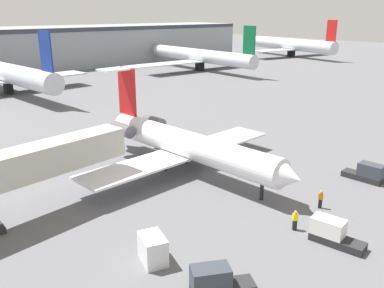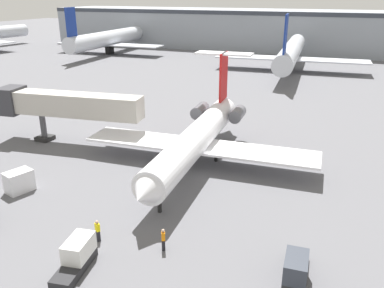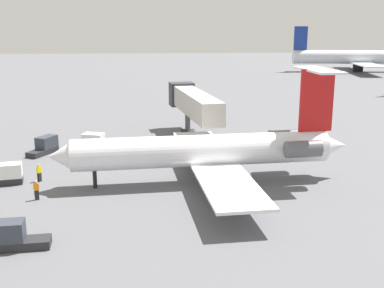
{
  "view_description": "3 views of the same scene",
  "coord_description": "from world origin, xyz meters",
  "px_view_note": "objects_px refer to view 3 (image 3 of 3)",
  "views": [
    {
      "loc": [
        -27.32,
        -30.87,
        16.72
      ],
      "look_at": [
        0.47,
        2.38,
        2.7
      ],
      "focal_mm": 38.72,
      "sensor_mm": 36.0,
      "label": 1
    },
    {
      "loc": [
        13.8,
        -33.44,
        16.98
      ],
      "look_at": [
        -0.54,
        -0.1,
        3.09
      ],
      "focal_mm": 37.08,
      "sensor_mm": 36.0,
      "label": 2
    },
    {
      "loc": [
        41.38,
        -2.54,
        14.31
      ],
      "look_at": [
        -3.68,
        0.77,
        2.96
      ],
      "focal_mm": 45.06,
      "sensor_mm": 36.0,
      "label": 3
    }
  ],
  "objects_px": {
    "regional_jet": "(211,149)",
    "ground_crew_loader": "(39,173)",
    "jet_bridge": "(193,102)",
    "cargo_container_uld": "(94,142)",
    "baggage_tug_spare": "(45,146)",
    "ground_crew_marshaller": "(36,190)",
    "parked_airliner_west_end": "(358,57)",
    "baggage_tug_lead": "(4,175)",
    "baggage_tug_trailing": "(11,237)"
  },
  "relations": [
    {
      "from": "regional_jet",
      "to": "ground_crew_loader",
      "type": "bearing_deg",
      "value": -94.96
    },
    {
      "from": "jet_bridge",
      "to": "cargo_container_uld",
      "type": "height_order",
      "value": "jet_bridge"
    },
    {
      "from": "cargo_container_uld",
      "to": "baggage_tug_spare",
      "type": "bearing_deg",
      "value": -79.25
    },
    {
      "from": "ground_crew_marshaller",
      "to": "ground_crew_loader",
      "type": "bearing_deg",
      "value": -169.55
    },
    {
      "from": "parked_airliner_west_end",
      "to": "jet_bridge",
      "type": "bearing_deg",
      "value": -33.99
    },
    {
      "from": "baggage_tug_lead",
      "to": "cargo_container_uld",
      "type": "relative_size",
      "value": 1.57
    },
    {
      "from": "baggage_tug_lead",
      "to": "baggage_tug_spare",
      "type": "distance_m",
      "value": 10.78
    },
    {
      "from": "baggage_tug_trailing",
      "to": "parked_airliner_west_end",
      "type": "bearing_deg",
      "value": 148.19
    },
    {
      "from": "cargo_container_uld",
      "to": "parked_airliner_west_end",
      "type": "bearing_deg",
      "value": 142.35
    },
    {
      "from": "baggage_tug_lead",
      "to": "baggage_tug_trailing",
      "type": "height_order",
      "value": "same"
    },
    {
      "from": "baggage_tug_trailing",
      "to": "jet_bridge",
      "type": "bearing_deg",
      "value": 154.84
    },
    {
      "from": "cargo_container_uld",
      "to": "ground_crew_loader",
      "type": "bearing_deg",
      "value": -17.95
    },
    {
      "from": "ground_crew_loader",
      "to": "cargo_container_uld",
      "type": "distance_m",
      "value": 11.76
    },
    {
      "from": "ground_crew_marshaller",
      "to": "baggage_tug_lead",
      "type": "bearing_deg",
      "value": -138.25
    },
    {
      "from": "jet_bridge",
      "to": "ground_crew_loader",
      "type": "distance_m",
      "value": 22.61
    },
    {
      "from": "ground_crew_loader",
      "to": "baggage_tug_spare",
      "type": "xyz_separation_m",
      "value": [
        -10.17,
        -1.7,
        -0.02
      ]
    },
    {
      "from": "baggage_tug_trailing",
      "to": "baggage_tug_spare",
      "type": "height_order",
      "value": "same"
    },
    {
      "from": "jet_bridge",
      "to": "cargo_container_uld",
      "type": "relative_size",
      "value": 6.78
    },
    {
      "from": "baggage_tug_spare",
      "to": "baggage_tug_lead",
      "type": "bearing_deg",
      "value": -6.86
    },
    {
      "from": "regional_jet",
      "to": "baggage_tug_trailing",
      "type": "bearing_deg",
      "value": -49.0
    },
    {
      "from": "ground_crew_marshaller",
      "to": "baggage_tug_lead",
      "type": "distance_m",
      "value": 5.84
    },
    {
      "from": "jet_bridge",
      "to": "cargo_container_uld",
      "type": "xyz_separation_m",
      "value": [
        4.83,
        -11.86,
        -3.72
      ]
    },
    {
      "from": "jet_bridge",
      "to": "parked_airliner_west_end",
      "type": "bearing_deg",
      "value": 146.01
    },
    {
      "from": "jet_bridge",
      "to": "ground_crew_loader",
      "type": "bearing_deg",
      "value": -44.02
    },
    {
      "from": "ground_crew_loader",
      "to": "parked_airliner_west_end",
      "type": "xyz_separation_m",
      "value": [
        -99.73,
        71.93,
        3.46
      ]
    },
    {
      "from": "ground_crew_marshaller",
      "to": "baggage_tug_spare",
      "type": "distance_m",
      "value": 15.28
    },
    {
      "from": "ground_crew_marshaller",
      "to": "baggage_tug_trailing",
      "type": "height_order",
      "value": "baggage_tug_trailing"
    },
    {
      "from": "regional_jet",
      "to": "jet_bridge",
      "type": "distance_m",
      "value": 17.47
    },
    {
      "from": "regional_jet",
      "to": "ground_crew_marshaller",
      "type": "relative_size",
      "value": 16.34
    },
    {
      "from": "ground_crew_loader",
      "to": "baggage_tug_lead",
      "type": "relative_size",
      "value": 0.4
    },
    {
      "from": "jet_bridge",
      "to": "ground_crew_loader",
      "type": "relative_size",
      "value": 10.69
    },
    {
      "from": "baggage_tug_spare",
      "to": "parked_airliner_west_end",
      "type": "distance_m",
      "value": 115.99
    },
    {
      "from": "ground_crew_loader",
      "to": "cargo_container_uld",
      "type": "relative_size",
      "value": 0.63
    },
    {
      "from": "baggage_tug_lead",
      "to": "cargo_container_uld",
      "type": "xyz_separation_m",
      "value": [
        -11.71,
        6.61,
        0.15
      ]
    },
    {
      "from": "baggage_tug_trailing",
      "to": "cargo_container_uld",
      "type": "bearing_deg",
      "value": 174.98
    },
    {
      "from": "jet_bridge",
      "to": "ground_crew_loader",
      "type": "height_order",
      "value": "jet_bridge"
    },
    {
      "from": "baggage_tug_trailing",
      "to": "cargo_container_uld",
      "type": "distance_m",
      "value": 25.21
    },
    {
      "from": "baggage_tug_spare",
      "to": "cargo_container_uld",
      "type": "xyz_separation_m",
      "value": [
        -1.01,
        5.33,
        0.15
      ]
    },
    {
      "from": "ground_crew_marshaller",
      "to": "cargo_container_uld",
      "type": "xyz_separation_m",
      "value": [
        -16.07,
        2.72,
        0.13
      ]
    },
    {
      "from": "regional_jet",
      "to": "ground_crew_marshaller",
      "type": "xyz_separation_m",
      "value": [
        3.51,
        -14.96,
        -2.28
      ]
    },
    {
      "from": "regional_jet",
      "to": "jet_bridge",
      "type": "bearing_deg",
      "value": -178.76
    },
    {
      "from": "jet_bridge",
      "to": "baggage_tug_spare",
      "type": "distance_m",
      "value": 18.56
    },
    {
      "from": "regional_jet",
      "to": "ground_crew_loader",
      "type": "xyz_separation_m",
      "value": [
        -1.38,
        -15.86,
        -2.28
      ]
    },
    {
      "from": "ground_crew_marshaller",
      "to": "baggage_tug_trailing",
      "type": "distance_m",
      "value": 9.06
    },
    {
      "from": "regional_jet",
      "to": "baggage_tug_spare",
      "type": "distance_m",
      "value": 21.14
    },
    {
      "from": "ground_crew_marshaller",
      "to": "parked_airliner_west_end",
      "type": "relative_size",
      "value": 0.04
    },
    {
      "from": "ground_crew_loader",
      "to": "parked_airliner_west_end",
      "type": "relative_size",
      "value": 0.04
    },
    {
      "from": "baggage_tug_lead",
      "to": "baggage_tug_trailing",
      "type": "bearing_deg",
      "value": 18.21
    },
    {
      "from": "regional_jet",
      "to": "baggage_tug_spare",
      "type": "height_order",
      "value": "regional_jet"
    },
    {
      "from": "baggage_tug_spare",
      "to": "cargo_container_uld",
      "type": "distance_m",
      "value": 5.42
    }
  ]
}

